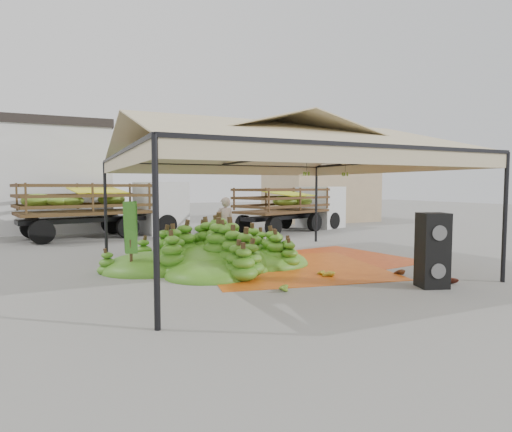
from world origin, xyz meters
name	(u,v)px	position (x,y,z in m)	size (l,w,h in m)	color
ground	(272,266)	(0.00, 0.00, 0.00)	(90.00, 90.00, 0.00)	slate
canopy_tent	(272,147)	(0.00, 0.00, 3.30)	(8.10, 8.10, 4.00)	black
building_tan	(319,188)	(10.00, 13.00, 2.07)	(6.30, 5.30, 4.10)	tan
tarp_left	(292,268)	(0.38, -0.48, 0.01)	(4.60, 4.38, 0.01)	#CC5A13
tarp_right	(337,258)	(2.38, 0.28, 0.01)	(3.83, 4.02, 0.01)	#CE4A13
banana_heap	(214,244)	(-1.52, 0.53, 0.63)	(5.89, 4.84, 1.26)	#397618
hand_yellow_a	(318,272)	(0.48, -1.62, 0.09)	(0.41, 0.34, 0.19)	gold
hand_yellow_b	(328,274)	(0.55, -1.92, 0.10)	(0.46, 0.37, 0.21)	gold
hand_red_a	(398,271)	(2.32, -2.41, 0.10)	(0.43, 0.35, 0.19)	#532913
hand_red_b	(450,280)	(2.66, -3.70, 0.10)	(0.43, 0.35, 0.19)	#542013
hand_green	(279,287)	(-1.16, -2.65, 0.11)	(0.48, 0.39, 0.22)	#4B7B19
hanging_bunches	(326,174)	(2.59, 1.22, 2.62)	(1.74, 0.24, 0.20)	#4A801A
speaker_stack	(433,250)	(2.08, -3.70, 0.82)	(0.73, 0.68, 1.64)	black
banana_leaves	(132,273)	(-3.69, 0.63, 0.00)	(0.96, 1.36, 3.70)	#2A7A20
vendor	(225,224)	(-0.16, 3.31, 0.92)	(0.67, 0.44, 1.85)	gray
truck_left	(113,203)	(-3.21, 9.36, 1.49)	(7.36, 3.77, 2.41)	#473517
truck_right	(296,203)	(5.53, 8.23, 1.36)	(6.76, 4.36, 2.20)	#472C17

